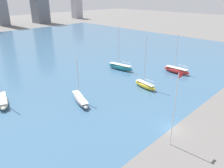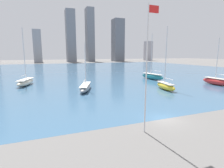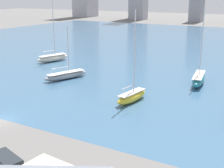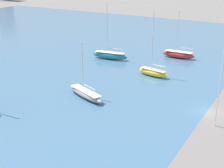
# 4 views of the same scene
# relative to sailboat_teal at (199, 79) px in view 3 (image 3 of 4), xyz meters

# --- Properties ---
(ground_plane) EXTENTS (500.00, 500.00, 0.00)m
(ground_plane) POSITION_rel_sailboat_teal_xyz_m (-18.57, -30.47, -1.05)
(ground_plane) COLOR #605E5B
(harbor_water) EXTENTS (180.00, 140.00, 0.00)m
(harbor_water) POSITION_rel_sailboat_teal_xyz_m (-18.57, 39.53, -1.05)
(harbor_water) COLOR #385B7A
(harbor_water) RESTS_ON ground_plane
(sailboat_teal) EXTENTS (3.34, 9.86, 14.59)m
(sailboat_teal) POSITION_rel_sailboat_teal_xyz_m (0.00, 0.00, 0.00)
(sailboat_teal) COLOR #1E757F
(sailboat_teal) RESTS_ON harbor_water
(sailboat_cream) EXTENTS (4.81, 9.09, 14.92)m
(sailboat_cream) POSITION_rel_sailboat_teal_xyz_m (-37.48, 2.57, -0.09)
(sailboat_cream) COLOR beige
(sailboat_cream) RESTS_ON harbor_water
(sailboat_gray) EXTENTS (5.27, 9.80, 10.53)m
(sailboat_gray) POSITION_rel_sailboat_teal_xyz_m (-24.12, -9.36, -0.26)
(sailboat_gray) COLOR gray
(sailboat_gray) RESTS_ON harbor_water
(sailboat_yellow) EXTENTS (2.80, 7.48, 14.31)m
(sailboat_yellow) POSITION_rel_sailboat_teal_xyz_m (-6.55, -15.26, -0.09)
(sailboat_yellow) COLOR yellow
(sailboat_yellow) RESTS_ON harbor_water
(parked_suv_white) EXTENTS (4.93, 3.10, 1.87)m
(parked_suv_white) POSITION_rel_sailboat_teal_xyz_m (-7.77, -39.60, -0.05)
(parked_suv_white) COLOR white
(parked_suv_white) RESTS_ON ground_plane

